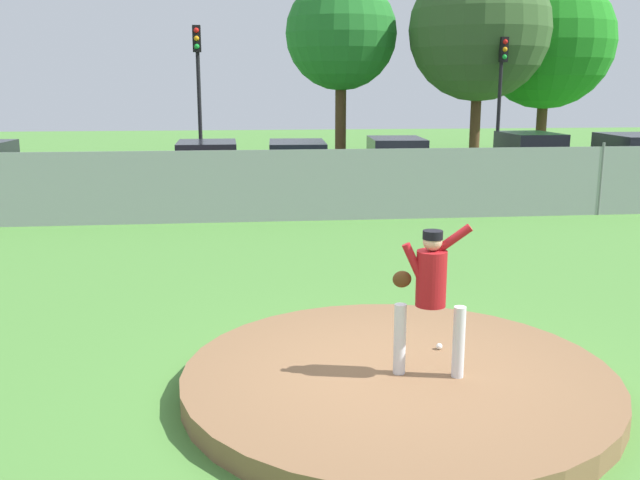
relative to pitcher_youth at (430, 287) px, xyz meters
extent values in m
plane|color=#4C8438|center=(-0.28, 6.17, -1.22)|extent=(80.00, 80.00, 0.00)
cube|color=#2B2B2D|center=(-0.28, 14.67, -1.22)|extent=(44.00, 7.00, 0.01)
cylinder|color=brown|center=(-0.28, 0.17, -1.10)|extent=(4.73, 4.73, 0.25)
cylinder|color=silver|center=(-0.29, 0.08, -0.59)|extent=(0.13, 0.13, 0.78)
cylinder|color=silver|center=(0.31, -0.08, -0.59)|extent=(0.13, 0.13, 0.78)
cylinder|color=maroon|center=(0.01, 0.00, 0.10)|extent=(0.32, 0.32, 0.59)
cylinder|color=maroon|center=(0.19, 0.00, 0.49)|extent=(0.47, 0.20, 0.39)
cylinder|color=maroon|center=(-0.17, 0.00, 0.26)|extent=(0.29, 0.16, 0.46)
ellipsoid|color=#4C2D14|center=(-0.29, 0.05, 0.09)|extent=(0.20, 0.12, 0.18)
sphere|color=tan|center=(0.01, 0.00, 0.49)|extent=(0.20, 0.20, 0.20)
cylinder|color=black|center=(0.01, 0.00, 0.56)|extent=(0.21, 0.21, 0.09)
sphere|color=white|center=(0.34, 0.71, -0.94)|extent=(0.07, 0.07, 0.07)
cube|color=gray|center=(-0.28, 10.17, -0.34)|extent=(37.46, 0.03, 1.76)
cylinder|color=slate|center=(7.21, 10.17, -0.29)|extent=(0.07, 0.07, 1.86)
cube|color=#232328|center=(7.29, 15.03, -0.52)|extent=(1.85, 4.06, 0.77)
cube|color=black|center=(7.29, 15.03, 0.21)|extent=(1.66, 2.25, 0.70)
cylinder|color=black|center=(7.26, 16.28, -0.90)|extent=(1.82, 0.69, 0.64)
cylinder|color=black|center=(7.33, 13.79, -0.90)|extent=(1.82, 0.69, 0.64)
cube|color=#146066|center=(-0.28, 14.47, -0.58)|extent=(2.01, 4.60, 0.64)
cube|color=black|center=(-0.28, 14.47, 0.07)|extent=(1.77, 2.56, 0.66)
cylinder|color=black|center=(-0.21, 15.87, -0.90)|extent=(1.90, 0.72, 0.64)
cylinder|color=black|center=(-0.34, 13.07, -0.90)|extent=(1.90, 0.72, 0.64)
cube|color=maroon|center=(-2.99, 14.61, -0.55)|extent=(1.99, 4.28, 0.71)
cube|color=black|center=(-2.99, 14.61, 0.10)|extent=(1.79, 2.37, 0.60)
cylinder|color=black|center=(-3.02, 15.92, -0.90)|extent=(1.97, 0.68, 0.64)
cylinder|color=black|center=(-2.97, 13.30, -0.90)|extent=(1.97, 0.68, 0.64)
cube|color=silver|center=(2.86, 14.79, -0.56)|extent=(2.00, 4.22, 0.69)
cube|color=black|center=(2.86, 14.79, 0.12)|extent=(1.75, 2.36, 0.67)
cylinder|color=black|center=(2.93, 16.07, -0.90)|extent=(1.86, 0.75, 0.64)
cylinder|color=black|center=(2.78, 13.51, -0.90)|extent=(1.86, 0.75, 0.64)
cube|color=#B7BABF|center=(10.40, 14.18, -0.53)|extent=(1.97, 4.60, 0.75)
cube|color=black|center=(10.40, 14.18, 0.20)|extent=(1.78, 2.55, 0.70)
cylinder|color=black|center=(10.44, 15.60, -0.90)|extent=(1.94, 0.68, 0.64)
cone|color=orange|center=(-6.21, 17.73, -0.94)|extent=(0.32, 0.32, 0.55)
cube|color=black|center=(-6.21, 17.73, -1.20)|extent=(0.40, 0.40, 0.03)
cylinder|color=black|center=(-3.42, 18.84, 1.43)|extent=(0.14, 0.14, 5.30)
cube|color=black|center=(-3.42, 18.66, 3.63)|extent=(0.28, 0.24, 0.90)
sphere|color=red|center=(-3.42, 18.54, 3.90)|extent=(0.18, 0.18, 0.18)
sphere|color=orange|center=(-3.42, 18.54, 3.63)|extent=(0.18, 0.18, 0.18)
sphere|color=green|center=(-3.42, 18.54, 3.36)|extent=(0.18, 0.18, 0.18)
cylinder|color=black|center=(7.77, 19.30, 1.28)|extent=(0.14, 0.14, 5.02)
cube|color=black|center=(7.77, 19.12, 3.34)|extent=(0.28, 0.24, 0.90)
sphere|color=red|center=(7.77, 19.00, 3.61)|extent=(0.18, 0.18, 0.18)
sphere|color=orange|center=(7.77, 19.00, 3.34)|extent=(0.18, 0.18, 0.18)
sphere|color=green|center=(7.77, 19.00, 3.07)|extent=(0.18, 0.18, 0.18)
cylinder|color=#4C331E|center=(2.33, 23.76, 0.65)|extent=(0.48, 0.48, 3.75)
sphere|color=#237328|center=(2.33, 23.76, 4.18)|extent=(4.71, 4.71, 4.71)
cylinder|color=#4C331E|center=(7.76, 21.96, 0.51)|extent=(0.43, 0.43, 3.47)
sphere|color=#355729|center=(7.76, 21.96, 4.25)|extent=(5.74, 5.74, 5.74)
cylinder|color=#4C331E|center=(11.82, 24.68, 0.32)|extent=(0.47, 0.47, 3.10)
sphere|color=#1D7D1B|center=(11.82, 24.68, 3.96)|extent=(5.98, 5.98, 5.98)
camera|label=1|loc=(-1.91, -6.93, 2.08)|focal=39.58mm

